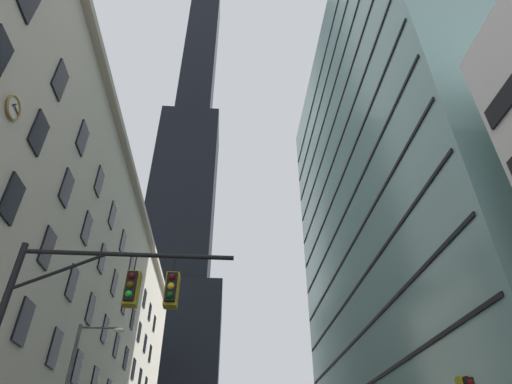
{
  "coord_description": "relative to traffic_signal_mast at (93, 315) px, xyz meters",
  "views": [
    {
      "loc": [
        -0.73,
        -9.12,
        1.32
      ],
      "look_at": [
        1.32,
        18.11,
        20.52
      ],
      "focal_mm": 29.47,
      "sensor_mm": 36.0,
      "label": 1
    }
  ],
  "objects": [
    {
      "name": "glass_office_midrise",
      "position": [
        23.95,
        24.26,
        21.69
      ],
      "size": [
        17.06,
        41.39,
        53.98
      ],
      "color": "gray",
      "rests_on": "ground"
    },
    {
      "name": "traffic_signal_mast",
      "position": [
        0.0,
        0.0,
        0.0
      ],
      "size": [
        6.62,
        0.63,
        7.31
      ],
      "color": "black",
      "rests_on": "sidewalk_left"
    },
    {
      "name": "dark_skyscraper",
      "position": [
        -9.31,
        87.17,
        50.58
      ],
      "size": [
        24.5,
        24.5,
        194.48
      ],
      "color": "black",
      "rests_on": "ground"
    },
    {
      "name": "station_building",
      "position": [
        -13.91,
        25.98,
        8.78
      ],
      "size": [
        15.43,
        69.88,
        28.19
      ],
      "color": "beige",
      "rests_on": "ground"
    }
  ]
}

